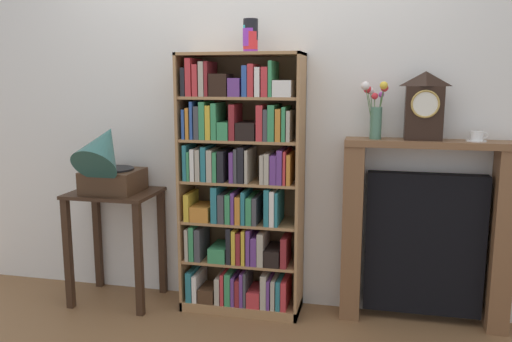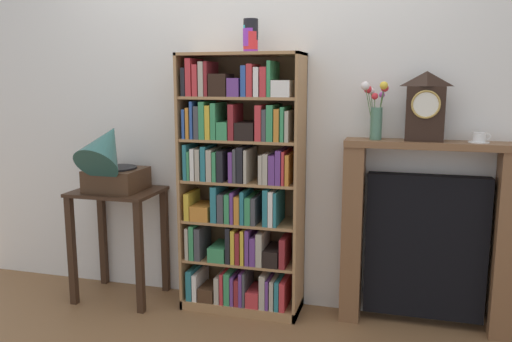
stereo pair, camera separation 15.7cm
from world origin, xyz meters
TOP-DOWN VIEW (x-y plane):
  - ground_plane at (0.00, 0.00)m, footprint 7.42×6.40m
  - wall_back at (0.14, 0.29)m, footprint 4.42×0.08m
  - bookshelf at (-0.01, 0.09)m, footprint 0.76×0.30m
  - cup_stack at (0.06, 0.10)m, footprint 0.09×0.09m
  - side_table_left at (-0.85, 0.03)m, footprint 0.56×0.43m
  - gramophone at (-0.85, -0.04)m, footprint 0.35×0.49m
  - fireplace_mantel at (1.12, 0.16)m, footprint 0.98×0.20m
  - mantel_clock at (1.08, 0.14)m, footprint 0.21×0.12m
  - flower_vase at (0.80, 0.14)m, footprint 0.16×0.13m
  - teacup_with_saucer at (1.38, 0.14)m, footprint 0.12×0.11m

SIDE VIEW (x-z plane):
  - ground_plane at x=0.00m, z-range -0.02..0.00m
  - side_table_left at x=-0.85m, z-range 0.17..0.92m
  - fireplace_mantel at x=1.12m, z-range -0.01..1.12m
  - bookshelf at x=-0.01m, z-range -0.04..1.60m
  - gramophone at x=-0.85m, z-range 0.71..1.23m
  - teacup_with_saucer at x=1.38m, z-range 1.13..1.18m
  - wall_back at x=0.14m, z-range 0.00..2.60m
  - flower_vase at x=0.80m, z-range 1.13..1.47m
  - mantel_clock at x=1.08m, z-range 1.13..1.52m
  - cup_stack at x=0.06m, z-range 1.64..1.83m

